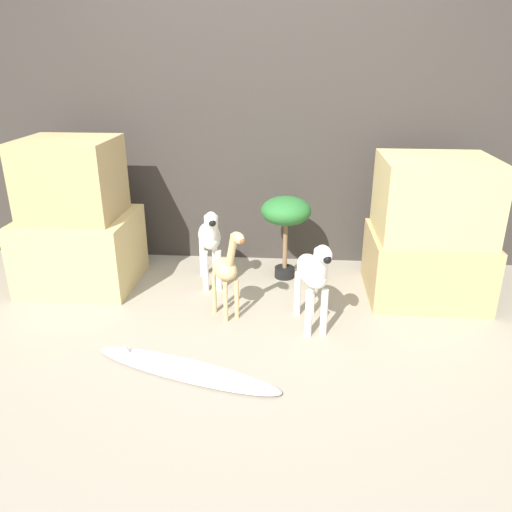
{
  "coord_description": "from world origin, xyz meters",
  "views": [
    {
      "loc": [
        0.3,
        -2.49,
        1.55
      ],
      "look_at": [
        0.06,
        0.52,
        0.33
      ],
      "focal_mm": 35.0,
      "sensor_mm": 36.0,
      "label": 1
    }
  ],
  "objects": [
    {
      "name": "rock_pillar_left",
      "position": [
        -1.21,
        0.72,
        0.46
      ],
      "size": [
        0.76,
        0.67,
        1.04
      ],
      "color": "#D1B775",
      "rests_on": "ground_plane"
    },
    {
      "name": "rock_pillar_right",
      "position": [
        1.21,
        0.72,
        0.46
      ],
      "size": [
        0.76,
        0.67,
        0.95
      ],
      "color": "tan",
      "rests_on": "ground_plane"
    },
    {
      "name": "zebra_right",
      "position": [
        0.43,
        0.2,
        0.36
      ],
      "size": [
        0.24,
        0.5,
        0.6
      ],
      "color": "white",
      "rests_on": "ground_plane"
    },
    {
      "name": "wall_back",
      "position": [
        0.0,
        1.33,
        1.1
      ],
      "size": [
        6.4,
        0.08,
        2.2
      ],
      "color": "#38332D",
      "rests_on": "ground_plane"
    },
    {
      "name": "ground_plane",
      "position": [
        0.0,
        0.0,
        0.0
      ],
      "size": [
        14.0,
        14.0,
        0.0
      ],
      "primitive_type": "plane",
      "color": "#9E937F"
    },
    {
      "name": "potted_palm_front",
      "position": [
        0.25,
        0.93,
        0.49
      ],
      "size": [
        0.36,
        0.36,
        0.62
      ],
      "color": "black",
      "rests_on": "ground_plane"
    },
    {
      "name": "surfboard",
      "position": [
        -0.25,
        -0.33,
        0.02
      ],
      "size": [
        1.08,
        0.51,
        0.08
      ],
      "color": "silver",
      "rests_on": "ground_plane"
    },
    {
      "name": "zebra_left",
      "position": [
        -0.28,
        0.76,
        0.36
      ],
      "size": [
        0.25,
        0.5,
        0.6
      ],
      "color": "white",
      "rests_on": "ground_plane"
    },
    {
      "name": "giraffe_figurine",
      "position": [
        -0.1,
        0.29,
        0.33
      ],
      "size": [
        0.27,
        0.31,
        0.61
      ],
      "color": "tan",
      "rests_on": "ground_plane"
    }
  ]
}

